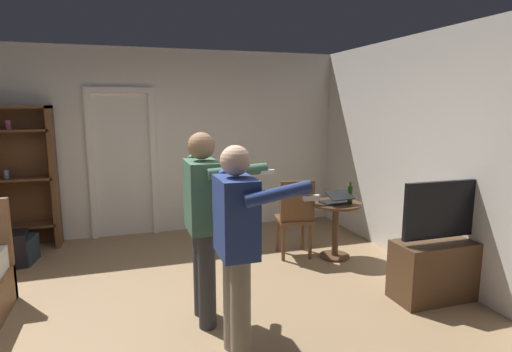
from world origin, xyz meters
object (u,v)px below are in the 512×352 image
Objects in this scene: bottle_on_table at (350,195)px; person_striped_shirt at (204,215)px; bookshelf at (23,173)px; laptop at (336,200)px; tv_flatscreen at (441,262)px; person_blue_shirt at (238,239)px; wooden_chair at (295,215)px; suitcase_dark at (7,251)px; side_table at (336,221)px.

person_striped_shirt reaches higher than bottle_on_table.
bottle_on_table is 0.16× the size of person_striped_shirt.
bookshelf reaches higher than laptop.
tv_flatscreen is 2.25m from person_blue_shirt.
person_blue_shirt is (-1.67, -1.58, 0.17)m from laptop.
wooden_chair is at bearing 155.96° from laptop.
bookshelf is at bearing 87.26° from suitcase_dark.
person_blue_shirt reaches higher than tv_flatscreen.
person_blue_shirt is (-1.22, -1.78, 0.38)m from wooden_chair.
person_blue_shirt is (-1.69, -1.62, 0.45)m from side_table.
suitcase_dark is at bearing 129.48° from person_blue_shirt.
bottle_on_table is 4.19m from suitcase_dark.
person_striped_shirt reaches higher than suitcase_dark.
bookshelf is at bearing 145.59° from tv_flatscreen.
side_table is 0.29m from laptop.
tv_flatscreen is (4.19, -2.87, -0.65)m from bookshelf.
side_table is at bearing -22.94° from bookshelf.
side_table is at bearing -18.35° from wooden_chair.
person_striped_shirt is at bearing -138.66° from wooden_chair.
bottle_on_table is at bearing -12.60° from laptop.
bookshelf is 4.09m from side_table.
bottle_on_table is (0.14, -0.08, 0.34)m from side_table.
suitcase_dark is at bearing 164.75° from laptop.
wooden_chair is at bearing -23.59° from bookshelf.
bottle_on_table is 0.27× the size of wooden_chair.
person_striped_shirt is (1.91, -2.61, -0.05)m from bookshelf.
side_table is at bearing 109.70° from tv_flatscreen.
person_blue_shirt reaches higher than laptop.
tv_flatscreen is 1.94× the size of suitcase_dark.
person_striped_shirt is at bearing -150.57° from side_table.
person_blue_shirt reaches higher than side_table.
person_striped_shirt is 2.98m from suitcase_dark.
tv_flatscreen reaches higher than laptop.
wooden_chair is 0.61× the size of person_blue_shirt.
laptop is 0.22× the size of person_blue_shirt.
bookshelf reaches higher than wooden_chair.
bottle_on_table is 2.19m from person_striped_shirt.
laptop is at bearing 111.35° from tv_flatscreen.
laptop is at bearing -23.65° from bookshelf.
wooden_chair is (-0.48, 0.16, 0.07)m from side_table.
laptop reaches higher than side_table.
bookshelf is 3.58m from wooden_chair.
wooden_chair is at bearing 161.65° from side_table.
person_striped_shirt is at bearing -53.87° from bookshelf.
person_striped_shirt is (-0.14, 0.59, 0.04)m from person_blue_shirt.
side_table is 3.99m from suitcase_dark.
wooden_chair reaches higher than suitcase_dark.
wooden_chair reaches higher than side_table.
side_table is at bearing 29.43° from person_striped_shirt.
bookshelf is 1.59× the size of tv_flatscreen.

